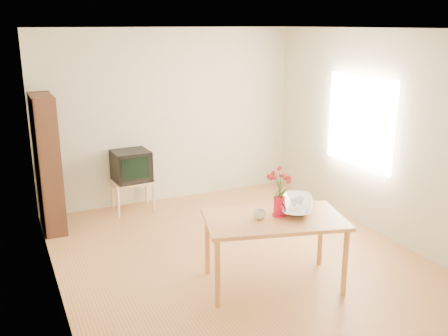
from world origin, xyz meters
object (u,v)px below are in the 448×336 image
table (274,225)px  pitcher (279,207)px  television (131,165)px  bowl (298,188)px  mug (259,215)px

table → pitcher: bearing=35.0°
table → television: size_ratio=2.94×
bowl → television: bearing=112.7°
mug → television: television is taller
mug → television: 2.80m
table → mug: bearing=-176.8°
table → mug: 0.21m
table → bowl: size_ratio=3.18×
table → television: bearing=120.4°
bowl → mug: bearing=-170.5°
bowl → television: (-1.11, 2.65, -0.30)m
pitcher → mug: (-0.23, 0.01, -0.05)m
pitcher → mug: 0.23m
mug → television: (-0.61, 2.73, -0.11)m
pitcher → television: 2.87m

